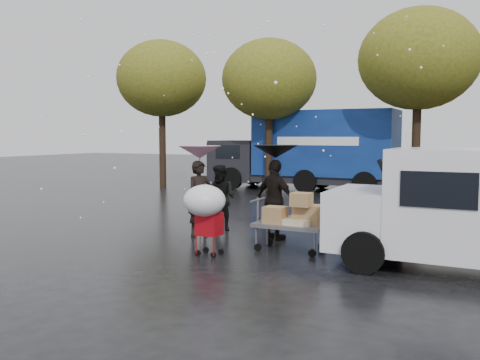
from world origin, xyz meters
The scene contains 14 objects.
ground centered at (0.00, 0.00, 0.00)m, with size 90.00×90.00×0.00m, color black.
person_pink centered at (-1.21, 0.47, 0.91)m, with size 0.67×0.44×1.83m, color black.
person_middle centered at (-1.12, 1.37, 0.84)m, with size 0.82×0.64×1.69m, color black.
person_black centered at (0.59, 0.88, 0.94)m, with size 1.10×0.46×1.88m, color black.
umbrella_pink centered at (-1.21, 0.47, 2.03)m, with size 1.03×1.03×2.19m.
umbrella_black centered at (0.59, 0.88, 2.06)m, with size 1.05×1.05×2.21m.
vendor_cart centered at (1.41, -0.08, 0.73)m, with size 1.52×0.80×1.27m.
shopping_cart centered at (0.01, -1.35, 1.06)m, with size 0.84×0.84×1.46m.
white_van centered at (4.94, -0.18, 1.16)m, with size 4.91×2.18×2.20m.
blue_truck centered at (-2.29, 11.49, 1.76)m, with size 8.30×2.60×3.50m.
box_ground_near centered at (2.86, 0.96, 0.23)m, with size 0.51×0.41×0.46m, color #915B3F.
box_ground_far centered at (3.29, 1.60, 0.18)m, with size 0.46×0.36×0.36m, color #915B3F.
yellow_taxi centered at (3.94, 11.03, 0.71)m, with size 1.68×4.18×1.43m, color yellow.
tree_row centered at (-0.47, 10.00, 5.02)m, with size 21.60×4.40×7.12m.
Camera 1 is at (5.10, -10.00, 2.44)m, focal length 38.00 mm.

